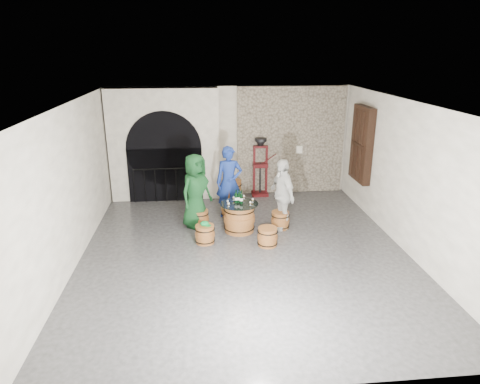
{
  "coord_description": "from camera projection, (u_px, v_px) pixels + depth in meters",
  "views": [
    {
      "loc": [
        -0.93,
        -8.38,
        4.25
      ],
      "look_at": [
        -0.01,
        0.98,
        1.05
      ],
      "focal_mm": 32.0,
      "sensor_mm": 36.0,
      "label": 1
    }
  ],
  "objects": [
    {
      "name": "person_green",
      "position": [
        196.0,
        191.0,
        10.41
      ],
      "size": [
        1.05,
        1.05,
        1.84
      ],
      "primitive_type": "imported",
      "rotation": [
        0.0,
        0.0,
        0.79
      ],
      "color": "#103C1A",
      "rests_on": "ground"
    },
    {
      "name": "side_barrel",
      "position": [
        233.0,
        192.0,
        12.17
      ],
      "size": [
        0.51,
        0.51,
        0.68
      ],
      "rotation": [
        0.0,
        0.0,
        0.34
      ],
      "color": "brown",
      "rests_on": "ground"
    },
    {
      "name": "wine_bottle_left",
      "position": [
        236.0,
        197.0,
        10.2
      ],
      "size": [
        0.08,
        0.08,
        0.32
      ],
      "color": "black",
      "rests_on": "barrel_table"
    },
    {
      "name": "wine_bottle_center",
      "position": [
        241.0,
        198.0,
        10.15
      ],
      "size": [
        0.08,
        0.08,
        0.32
      ],
      "color": "black",
      "rests_on": "barrel_table"
    },
    {
      "name": "barrel_stool_near_left",
      "position": [
        205.0,
        234.0,
        9.72
      ],
      "size": [
        0.46,
        0.46,
        0.43
      ],
      "color": "brown",
      "rests_on": "ground"
    },
    {
      "name": "barrel_stool_near_right",
      "position": [
        268.0,
        237.0,
        9.58
      ],
      "size": [
        0.46,
        0.46,
        0.43
      ],
      "color": "brown",
      "rests_on": "ground"
    },
    {
      "name": "person_blue",
      "position": [
        229.0,
        182.0,
        11.06
      ],
      "size": [
        0.7,
        0.47,
        1.87
      ],
      "primitive_type": "imported",
      "rotation": [
        0.0,
        0.0,
        -0.03
      ],
      "color": "navy",
      "rests_on": "ground"
    },
    {
      "name": "stone_facing_panel",
      "position": [
        291.0,
        141.0,
        12.72
      ],
      "size": [
        3.2,
        0.12,
        3.18
      ],
      "primitive_type": "cube",
      "color": "gray",
      "rests_on": "ground"
    },
    {
      "name": "green_cap",
      "position": [
        205.0,
        224.0,
        9.63
      ],
      "size": [
        0.24,
        0.19,
        0.11
      ],
      "color": "#0B7F33",
      "rests_on": "barrel_stool_near_left"
    },
    {
      "name": "barrel_stool_far",
      "position": [
        229.0,
        208.0,
        11.28
      ],
      "size": [
        0.46,
        0.46,
        0.43
      ],
      "color": "brown",
      "rests_on": "ground"
    },
    {
      "name": "wall_back",
      "position": [
        230.0,
        142.0,
        12.61
      ],
      "size": [
        8.0,
        0.0,
        8.0
      ],
      "primitive_type": "plane",
      "rotation": [
        1.57,
        0.0,
        0.0
      ],
      "color": "silver",
      "rests_on": "ground"
    },
    {
      "name": "ground",
      "position": [
        245.0,
        252.0,
        9.35
      ],
      "size": [
        8.0,
        8.0,
        0.0
      ],
      "primitive_type": "plane",
      "color": "#2C2C2F",
      "rests_on": "ground"
    },
    {
      "name": "wall_right",
      "position": [
        407.0,
        177.0,
        9.16
      ],
      "size": [
        0.0,
        8.0,
        8.0
      ],
      "primitive_type": "plane",
      "rotation": [
        1.57,
        0.0,
        -1.57
      ],
      "color": "silver",
      "rests_on": "ground"
    },
    {
      "name": "tasting_glass_e",
      "position": [
        250.0,
        203.0,
        10.05
      ],
      "size": [
        0.05,
        0.05,
        0.1
      ],
      "primitive_type": null,
      "color": "#AF7722",
      "rests_on": "barrel_table"
    },
    {
      "name": "corking_press",
      "position": [
        260.0,
        163.0,
        12.59
      ],
      "size": [
        0.71,
        0.39,
        1.74
      ],
      "rotation": [
        0.0,
        0.0,
        -0.0
      ],
      "color": "#440B0D",
      "rests_on": "ground"
    },
    {
      "name": "barrel_stool_left",
      "position": [
        200.0,
        218.0,
        10.62
      ],
      "size": [
        0.46,
        0.46,
        0.43
      ],
      "color": "brown",
      "rests_on": "ground"
    },
    {
      "name": "person_white",
      "position": [
        282.0,
        194.0,
        10.3
      ],
      "size": [
        0.72,
        1.11,
        1.76
      ],
      "primitive_type": "imported",
      "rotation": [
        0.0,
        0.0,
        -1.27
      ],
      "color": "silver",
      "rests_on": "ground"
    },
    {
      "name": "barrel_table",
      "position": [
        239.0,
        217.0,
        10.3
      ],
      "size": [
        0.91,
        0.91,
        0.71
      ],
      "color": "brown",
      "rests_on": "ground"
    },
    {
      "name": "wall_left",
      "position": [
        70.0,
        187.0,
        8.51
      ],
      "size": [
        0.0,
        8.0,
        8.0
      ],
      "primitive_type": "plane",
      "rotation": [
        1.57,
        0.0,
        1.57
      ],
      "color": "silver",
      "rests_on": "ground"
    },
    {
      "name": "tasting_glass_b",
      "position": [
        253.0,
        200.0,
        10.25
      ],
      "size": [
        0.05,
        0.05,
        0.1
      ],
      "primitive_type": null,
      "color": "#AF7722",
      "rests_on": "barrel_table"
    },
    {
      "name": "wine_bottle_right",
      "position": [
        239.0,
        197.0,
        10.22
      ],
      "size": [
        0.08,
        0.08,
        0.32
      ],
      "color": "black",
      "rests_on": "barrel_table"
    },
    {
      "name": "ceiling",
      "position": [
        245.0,
        104.0,
        8.32
      ],
      "size": [
        8.0,
        8.0,
        0.0
      ],
      "primitive_type": "plane",
      "rotation": [
        3.14,
        0.0,
        0.0
      ],
      "color": "beige",
      "rests_on": "wall_back"
    },
    {
      "name": "shuttered_window",
      "position": [
        361.0,
        144.0,
        11.35
      ],
      "size": [
        0.23,
        1.1,
        2.0
      ],
      "color": "black",
      "rests_on": "wall_right"
    },
    {
      "name": "tasting_glass_d",
      "position": [
        244.0,
        197.0,
        10.48
      ],
      "size": [
        0.05,
        0.05,
        0.1
      ],
      "primitive_type": null,
      "color": "#AF7722",
      "rests_on": "barrel_table"
    },
    {
      "name": "wall_front",
      "position": [
        281.0,
        282.0,
        5.07
      ],
      "size": [
        8.0,
        0.0,
        8.0
      ],
      "primitive_type": "plane",
      "rotation": [
        -1.57,
        0.0,
        0.0
      ],
      "color": "silver",
      "rests_on": "ground"
    },
    {
      "name": "arched_opening",
      "position": [
        165.0,
        145.0,
        12.19
      ],
      "size": [
        3.1,
        0.6,
        3.19
      ],
      "color": "silver",
      "rests_on": "ground"
    },
    {
      "name": "tasting_glass_c",
      "position": [
        234.0,
        198.0,
        10.38
      ],
      "size": [
        0.05,
        0.05,
        0.1
      ],
      "primitive_type": null,
      "color": "#AF7722",
      "rests_on": "barrel_table"
    },
    {
      "name": "control_box",
      "position": [
        299.0,
        149.0,
        12.74
      ],
      "size": [
        0.18,
        0.1,
        0.22
      ],
      "primitive_type": "cube",
      "color": "silver",
      "rests_on": "wall_back"
    },
    {
      "name": "tasting_glass_a",
      "position": [
        229.0,
        205.0,
        9.97
      ],
      "size": [
        0.05,
        0.05,
        0.1
      ],
      "primitive_type": null,
      "color": "#AF7722",
      "rests_on": "barrel_table"
    },
    {
      "name": "barrel_stool_right",
      "position": [
        280.0,
        220.0,
        10.51
      ],
      "size": [
        0.46,
        0.46,
        0.43
      ],
      "color": "brown",
      "rests_on": "ground"
    },
    {
      "name": "tasting_glass_f",
      "position": [
        228.0,
        202.0,
        10.13
      ],
      "size": [
        0.05,
        0.05,
        0.1
      ],
      "primitive_type": null,
      "color": "#AF7722",
      "rests_on": "barrel_table"
    }
  ]
}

